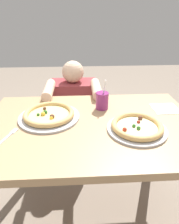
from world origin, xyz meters
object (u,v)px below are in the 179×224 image
object	(u,v)px
pizza_near	(137,127)
drink_cup_colored	(102,101)
pizza_far	(49,115)
diner_seated	(75,118)
fork	(6,138)

from	to	relation	value
pizza_near	drink_cup_colored	xyz separation A→B (m)	(-0.15, 0.26, 0.03)
pizza_far	diner_seated	xyz separation A→B (m)	(0.13, 0.57, -0.35)
drink_cup_colored	fork	xyz separation A→B (m)	(-0.50, -0.30, -0.05)
pizza_near	drink_cup_colored	bearing A→B (deg)	120.13
pizza_near	drink_cup_colored	world-z (taller)	drink_cup_colored
drink_cup_colored	diner_seated	bearing A→B (deg)	111.54
drink_cup_colored	diner_seated	size ratio (longest dim) A/B	0.20
pizza_near	drink_cup_colored	distance (m)	0.30
pizza_far	drink_cup_colored	xyz separation A→B (m)	(0.31, 0.10, 0.03)
pizza_far	diner_seated	bearing A→B (deg)	77.25
fork	diner_seated	xyz separation A→B (m)	(0.31, 0.76, -0.33)
pizza_near	drink_cup_colored	size ratio (longest dim) A/B	1.65
drink_cup_colored	pizza_near	bearing A→B (deg)	-59.87
pizza_far	diner_seated	size ratio (longest dim) A/B	0.37
pizza_near	pizza_far	xyz separation A→B (m)	(-0.46, 0.16, -0.00)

